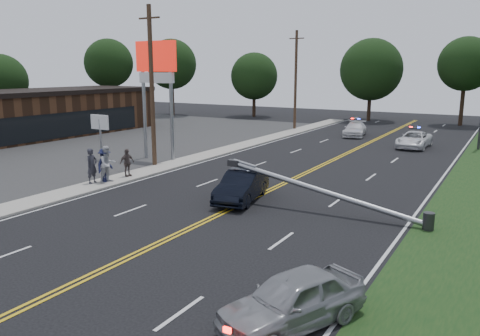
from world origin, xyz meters
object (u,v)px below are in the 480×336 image
Objects in this scene: fallen_streetlight at (333,194)px; bystander_a at (92,166)px; utility_pole_mid at (152,87)px; waiting_sedan at (293,300)px; small_sign at (100,126)px; crashed_sedan at (242,186)px; bystander_c at (105,165)px; bystander_b at (108,164)px; emergency_b at (355,129)px; utility_pole_far at (296,80)px; bystander_d at (127,163)px; emergency_a at (414,140)px; pylon_sign at (156,72)px.

bystander_a is (-12.95, -1.56, 0.15)m from fallen_streetlight.
utility_pole_mid is 20.83m from waiting_sedan.
small_sign is at bearing 38.55° from bystander_a.
bystander_c reaches higher than crashed_sedan.
bystander_b is (-7.90, -0.92, 0.40)m from crashed_sedan.
bystander_a is (0.44, -5.56, -4.02)m from utility_pole_mid.
emergency_b is 2.44× the size of bystander_c.
crashed_sedan is (8.90, -4.05, -4.37)m from utility_pole_mid.
utility_pole_far reaches higher than waiting_sedan.
bystander_d is at bearing -30.83° from small_sign.
emergency_a is 24.39m from bystander_b.
pylon_sign is 9.19m from bystander_a.
fallen_streetlight is 4.70× the size of bystander_b.
bystander_b is at bearing -87.87° from utility_pole_far.
crashed_sedan is 8.03m from bystander_d.
bystander_d reaches higher than emergency_b.
bystander_d is (-8.00, 0.65, 0.21)m from crashed_sedan.
bystander_b reaches higher than fallen_streetlight.
crashed_sedan is 2.29× the size of bystander_a.
bystander_b is at bearing -71.72° from pylon_sign.
utility_pole_mid is 6.44m from bystander_b.
pylon_sign reaches higher than crashed_sedan.
bystander_d is at bearing -114.34° from emergency_b.
bystander_b is at bearing -48.68° from bystander_a.
utility_pole_mid is 22.00m from utility_pole_far.
bystander_b reaches higher than bystander_d.
fallen_streetlight is at bearing -87.89° from bystander_a.
bystander_c reaches higher than emergency_a.
bystander_d is at bearing 177.25° from fallen_streetlight.
pylon_sign is 2.02× the size of waiting_sedan.
waiting_sedan is at bearing -108.77° from bystander_b.
pylon_sign is 0.80× the size of utility_pole_far.
utility_pole_mid is 1.00× the size of utility_pole_far.
bystander_b reaches higher than emergency_a.
bystander_a is (0.44, -27.56, -4.02)m from utility_pole_far.
bystander_a is at bearing -114.17° from emergency_b.
fallen_streetlight is 20.29m from emergency_a.
fallen_streetlight is 9.33m from waiting_sedan.
bystander_b reaches higher than bystander_c.
crashed_sedan is at bearing 150.97° from waiting_sedan.
utility_pole_mid is 6.87m from bystander_a.
waiting_sedan is (15.61, -13.06, -4.41)m from utility_pole_mid.
crashed_sedan is at bearing -95.50° from emergency_b.
utility_pole_far reaches higher than pylon_sign.
utility_pole_far is 5.40× the size of bystander_c.
bystander_c is at bearing -73.30° from pylon_sign.
pylon_sign is at bearing 137.55° from crashed_sedan.
utility_pole_mid reaches higher than small_sign.
utility_pole_mid is 6.24× the size of bystander_d.
emergency_b is (-6.49, 24.38, -0.26)m from fallen_streetlight.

